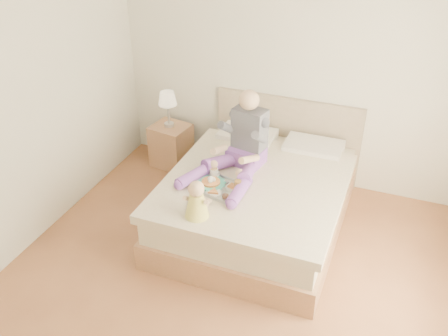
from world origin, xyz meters
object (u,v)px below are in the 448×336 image
(bed, at_px, (260,196))
(adult, at_px, (241,147))
(tray, at_px, (219,186))
(baby, at_px, (197,202))
(nightstand, at_px, (171,145))

(bed, xyz_separation_m, adult, (-0.22, -0.01, 0.53))
(bed, height_order, adult, adult)
(adult, distance_m, tray, 0.47)
(baby, bearing_deg, bed, 68.67)
(nightstand, height_order, adult, adult)
(nightstand, relative_size, tray, 1.01)
(bed, bearing_deg, baby, -108.60)
(bed, xyz_separation_m, tray, (-0.28, -0.43, 0.32))
(adult, bearing_deg, tray, -87.43)
(bed, distance_m, baby, 1.04)
(adult, distance_m, baby, 0.89)
(bed, bearing_deg, adult, -177.75)
(tray, bearing_deg, bed, 70.14)
(bed, bearing_deg, nightstand, 152.87)
(tray, bearing_deg, adult, 95.04)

